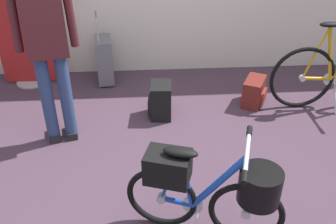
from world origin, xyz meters
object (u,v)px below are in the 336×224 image
(handbag_on_floor, at_px, (254,92))
(backpack_on_floor, at_px, (161,101))
(folding_bike_foreground, at_px, (211,189))
(floor_banner_stand, at_px, (21,26))
(visitor_near_wall, at_px, (46,37))
(rolling_suitcase, at_px, (104,60))

(handbag_on_floor, bearing_deg, backpack_on_floor, -170.13)
(folding_bike_foreground, height_order, handbag_on_floor, folding_bike_foreground)
(folding_bike_foreground, xyz_separation_m, handbag_on_floor, (0.77, 1.70, -0.26))
(floor_banner_stand, distance_m, handbag_on_floor, 2.65)
(floor_banner_stand, xyz_separation_m, backpack_on_floor, (1.50, -0.86, -0.52))
(backpack_on_floor, distance_m, handbag_on_floor, 1.02)
(visitor_near_wall, height_order, handbag_on_floor, visitor_near_wall)
(backpack_on_floor, bearing_deg, rolling_suitcase, 126.76)
(floor_banner_stand, height_order, backpack_on_floor, floor_banner_stand)
(folding_bike_foreground, xyz_separation_m, rolling_suitcase, (-0.86, 2.35, -0.12))
(folding_bike_foreground, bearing_deg, backpack_on_floor, 98.92)
(rolling_suitcase, bearing_deg, folding_bike_foreground, -70.01)
(floor_banner_stand, distance_m, rolling_suitcase, 0.98)
(folding_bike_foreground, height_order, backpack_on_floor, folding_bike_foreground)
(folding_bike_foreground, bearing_deg, handbag_on_floor, 65.80)
(visitor_near_wall, bearing_deg, folding_bike_foreground, -45.65)
(rolling_suitcase, height_order, handbag_on_floor, rolling_suitcase)
(floor_banner_stand, distance_m, folding_bike_foreground, 2.97)
(rolling_suitcase, bearing_deg, backpack_on_floor, -53.24)
(floor_banner_stand, xyz_separation_m, handbag_on_floor, (2.50, -0.68, -0.56))
(floor_banner_stand, relative_size, rolling_suitcase, 1.89)
(handbag_on_floor, bearing_deg, folding_bike_foreground, -114.20)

